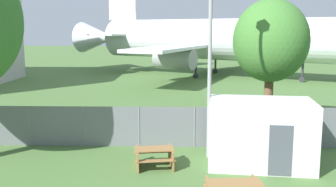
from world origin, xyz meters
TOP-DOWN VIEW (x-y plane):
  - perimeter_fence at (-0.00, 10.13)m, footprint 56.07×0.07m
  - airplane at (3.23, 37.57)m, footprint 36.49×28.62m
  - portable_cabin at (2.53, 7.83)m, footprint 4.27×2.95m
  - picnic_bench_open_grass at (-1.67, 7.44)m, footprint 1.73×1.62m
  - tree_behind_benches at (4.00, 13.26)m, footprint 3.90×3.90m
  - light_mast at (0.54, 8.74)m, footprint 0.44×0.44m

SIDE VIEW (x-z plane):
  - picnic_bench_open_grass at x=-1.67m, z-range 0.09..0.85m
  - perimeter_fence at x=0.00m, z-range 0.00..1.88m
  - portable_cabin at x=2.53m, z-range 0.00..2.61m
  - airplane at x=3.23m, z-range -2.51..10.88m
  - tree_behind_benches at x=4.00m, z-range 1.28..8.21m
  - light_mast at x=0.54m, z-range 0.89..9.76m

